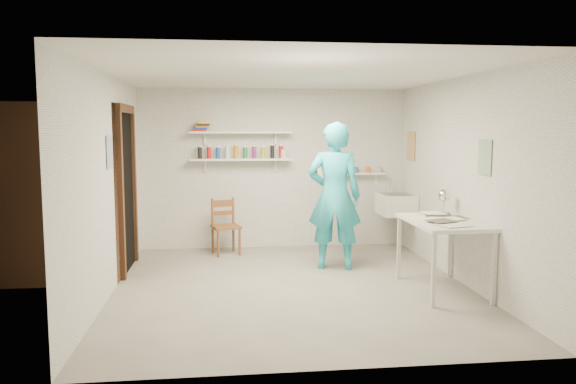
{
  "coord_description": "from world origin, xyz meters",
  "views": [
    {
      "loc": [
        -0.78,
        -6.21,
        1.79
      ],
      "look_at": [
        0.0,
        0.4,
        1.05
      ],
      "focal_mm": 35.0,
      "sensor_mm": 36.0,
      "label": 1
    }
  ],
  "objects": [
    {
      "name": "door_jamb_far",
      "position": [
        -1.97,
        1.55,
        1.0
      ],
      "size": [
        0.06,
        0.1,
        2.0
      ],
      "primitive_type": "cube",
      "color": "brown",
      "rests_on": "ground"
    },
    {
      "name": "floor",
      "position": [
        0.0,
        0.0,
        -0.01
      ],
      "size": [
        4.0,
        4.5,
        0.02
      ],
      "primitive_type": "cube",
      "color": "slate",
      "rests_on": "ground"
    },
    {
      "name": "wall_left",
      "position": [
        -2.01,
        0.0,
        1.2
      ],
      "size": [
        0.02,
        4.5,
        2.4
      ],
      "primitive_type": "cube",
      "color": "silver",
      "rests_on": "ground"
    },
    {
      "name": "desk_lamp",
      "position": [
        1.84,
        0.13,
        1.02
      ],
      "size": [
        0.15,
        0.15,
        0.15
      ],
      "primitive_type": "sphere",
      "color": "silver",
      "rests_on": "work_table"
    },
    {
      "name": "wooden_chair",
      "position": [
        -0.74,
        1.79,
        0.4
      ],
      "size": [
        0.46,
        0.45,
        0.8
      ],
      "primitive_type": "cube",
      "rotation": [
        0.0,
        0.0,
        0.28
      ],
      "color": "brown",
      "rests_on": "ground"
    },
    {
      "name": "shelf_upper",
      "position": [
        -0.5,
        2.13,
        1.75
      ],
      "size": [
        1.5,
        0.22,
        0.03
      ],
      "primitive_type": "cube",
      "color": "white",
      "rests_on": "wall_back"
    },
    {
      "name": "ceiling",
      "position": [
        0.0,
        0.0,
        2.41
      ],
      "size": [
        4.0,
        4.5,
        0.02
      ],
      "primitive_type": "cube",
      "color": "silver",
      "rests_on": "wall_back"
    },
    {
      "name": "wall_back",
      "position": [
        0.0,
        2.26,
        1.2
      ],
      "size": [
        4.0,
        0.02,
        2.4
      ],
      "primitive_type": "cube",
      "color": "silver",
      "rests_on": "ground"
    },
    {
      "name": "poster_right_a",
      "position": [
        1.99,
        1.8,
        1.55
      ],
      "size": [
        0.01,
        0.34,
        0.42
      ],
      "primitive_type": "cube",
      "color": "#995933",
      "rests_on": "wall_right"
    },
    {
      "name": "poster_left",
      "position": [
        -1.99,
        0.05,
        1.55
      ],
      "size": [
        0.01,
        0.28,
        0.36
      ],
      "primitive_type": "cube",
      "color": "#334C7F",
      "rests_on": "wall_left"
    },
    {
      "name": "poster_right_b",
      "position": [
        1.99,
        -0.55,
        1.5
      ],
      "size": [
        0.01,
        0.3,
        0.38
      ],
      "primitive_type": "cube",
      "color": "#3F724C",
      "rests_on": "wall_right"
    },
    {
      "name": "door_jamb_near",
      "position": [
        -1.97,
        0.55,
        1.0
      ],
      "size": [
        0.06,
        0.1,
        2.0
      ],
      "primitive_type": "cube",
      "color": "brown",
      "rests_on": "ground"
    },
    {
      "name": "door_lintel",
      "position": [
        -1.97,
        1.05,
        2.05
      ],
      "size": [
        0.06,
        1.05,
        0.1
      ],
      "primitive_type": "cube",
      "color": "brown",
      "rests_on": "wall_left"
    },
    {
      "name": "wall_front",
      "position": [
        0.0,
        -2.26,
        1.2
      ],
      "size": [
        4.0,
        0.02,
        2.4
      ],
      "primitive_type": "cube",
      "color": "silver",
      "rests_on": "ground"
    },
    {
      "name": "shelf_lower",
      "position": [
        -0.5,
        2.13,
        1.35
      ],
      "size": [
        1.5,
        0.22,
        0.03
      ],
      "primitive_type": "cube",
      "color": "white",
      "rests_on": "wall_back"
    },
    {
      "name": "man",
      "position": [
        0.65,
        0.81,
        0.94
      ],
      "size": [
        0.77,
        0.58,
        1.89
      ],
      "primitive_type": "imported",
      "rotation": [
        0.0,
        0.0,
        2.94
      ],
      "color": "#29B7CD",
      "rests_on": "ground"
    },
    {
      "name": "ledge_pots",
      "position": [
        1.35,
        2.17,
        1.18
      ],
      "size": [
        0.48,
        0.07,
        0.09
      ],
      "color": "silver",
      "rests_on": "ledge_shelf"
    },
    {
      "name": "spray_cans",
      "position": [
        -0.5,
        2.13,
        1.45
      ],
      "size": [
        1.32,
        0.06,
        0.17
      ],
      "color": "black",
      "rests_on": "shelf_lower"
    },
    {
      "name": "belfast_sink",
      "position": [
        1.75,
        1.7,
        0.7
      ],
      "size": [
        0.48,
        0.6,
        0.3
      ],
      "primitive_type": "cube",
      "color": "white",
      "rests_on": "wall_right"
    },
    {
      "name": "corridor_box",
      "position": [
        -2.7,
        1.05,
        1.05
      ],
      "size": [
        1.4,
        1.5,
        2.1
      ],
      "primitive_type": "cube",
      "color": "brown",
      "rests_on": "ground"
    },
    {
      "name": "wall_right",
      "position": [
        2.01,
        0.0,
        1.2
      ],
      "size": [
        0.02,
        4.5,
        2.4
      ],
      "primitive_type": "cube",
      "color": "silver",
      "rests_on": "ground"
    },
    {
      "name": "doorway_recess",
      "position": [
        -1.99,
        1.05,
        1.0
      ],
      "size": [
        0.02,
        0.9,
        2.0
      ],
      "primitive_type": "cube",
      "color": "black",
      "rests_on": "wall_left"
    },
    {
      "name": "ledge_shelf",
      "position": [
        1.35,
        2.17,
        1.12
      ],
      "size": [
        0.7,
        0.14,
        0.03
      ],
      "primitive_type": "cube",
      "color": "white",
      "rests_on": "wall_back"
    },
    {
      "name": "work_table",
      "position": [
        1.64,
        -0.35,
        0.4
      ],
      "size": [
        0.72,
        1.2,
        0.8
      ],
      "primitive_type": "cube",
      "color": "silver",
      "rests_on": "ground"
    },
    {
      "name": "papers",
      "position": [
        1.64,
        -0.35,
        0.81
      ],
      "size": [
        0.3,
        0.22,
        0.03
      ],
      "color": "silver",
      "rests_on": "work_table"
    },
    {
      "name": "wall_clock",
      "position": [
        0.6,
        1.03,
        1.26
      ],
      "size": [
        0.34,
        0.1,
        0.34
      ],
      "primitive_type": "cylinder",
      "rotation": [
        1.57,
        0.0,
        -0.2
      ],
      "color": "#FAE0AB",
      "rests_on": "man"
    },
    {
      "name": "book_stack",
      "position": [
        -1.06,
        2.13,
        1.83
      ],
      "size": [
        0.26,
        0.14,
        0.14
      ],
      "color": "red",
      "rests_on": "shelf_upper"
    }
  ]
}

